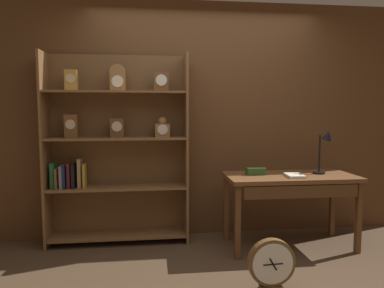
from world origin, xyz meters
The scene contains 7 objects.
back_wood_panel centered at (0.00, 1.35, 1.30)m, with size 4.80×0.05×2.60m, color brown.
bookshelf centered at (-0.96, 1.17, 1.01)m, with size 1.47×0.31×1.99m.
workbench centered at (0.82, 0.80, 0.66)m, with size 1.32×0.60×0.75m.
desk_lamp centered at (1.19, 0.83, 1.04)m, with size 0.18×0.18×0.46m.
toolbox_small centered at (0.47, 0.87, 0.79)m, with size 0.19×0.09×0.07m, color #2D5123.
open_repair_manual centered at (0.82, 0.72, 0.76)m, with size 0.16×0.22×0.03m, color silver.
round_clock_large centered at (0.33, -0.03, 0.21)m, with size 0.38×0.11×0.42m.
Camera 1 is at (-0.59, -2.56, 1.40)m, focal length 32.77 mm.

